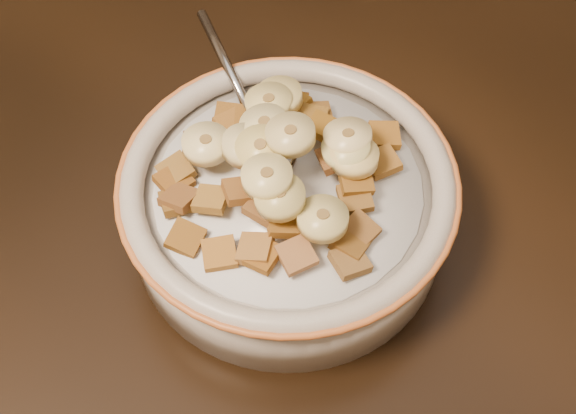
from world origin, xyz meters
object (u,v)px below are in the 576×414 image
Objects in this scene: table at (128,32)px; chair at (473,31)px; cereal_bowl at (288,211)px; spoon at (267,148)px.

chair reaches higher than table.
table is 0.26m from cereal_bowl.
cereal_bowl is (0.13, -0.56, 0.32)m from chair.
table is at bearing -80.64° from spoon.
chair is 0.66m from cereal_bowl.
table is 0.57m from chair.
cereal_bowl is at bearing 90.00° from spoon.
cereal_bowl is at bearing -74.57° from chair.
table is at bearing 160.92° from cereal_bowl.
table is 27.86× the size of spoon.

